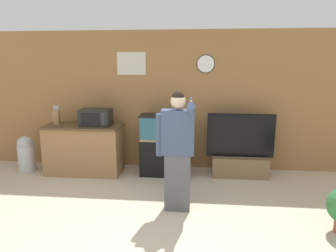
{
  "coord_description": "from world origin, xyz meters",
  "views": [
    {
      "loc": [
        0.83,
        -2.74,
        1.99
      ],
      "look_at": [
        0.4,
        1.75,
        1.05
      ],
      "focal_mm": 32.0,
      "sensor_mm": 36.0,
      "label": 1
    }
  ],
  "objects_px": {
    "person_standing": "(177,150)",
    "trash_bin": "(26,153)",
    "tv_on_stand": "(240,158)",
    "counter_island": "(84,149)",
    "microwave": "(96,117)",
    "aquarium_on_stand": "(165,145)",
    "knife_block": "(57,117)"
  },
  "relations": [
    {
      "from": "person_standing",
      "to": "trash_bin",
      "type": "xyz_separation_m",
      "value": [
        -2.92,
        1.25,
        -0.51
      ]
    },
    {
      "from": "tv_on_stand",
      "to": "person_standing",
      "type": "bearing_deg",
      "value": -126.89
    },
    {
      "from": "counter_island",
      "to": "microwave",
      "type": "distance_m",
      "value": 0.64
    },
    {
      "from": "microwave",
      "to": "person_standing",
      "type": "xyz_separation_m",
      "value": [
        1.56,
        -1.29,
        -0.19
      ]
    },
    {
      "from": "aquarium_on_stand",
      "to": "trash_bin",
      "type": "bearing_deg",
      "value": -178.36
    },
    {
      "from": "microwave",
      "to": "trash_bin",
      "type": "relative_size",
      "value": 0.79
    },
    {
      "from": "knife_block",
      "to": "tv_on_stand",
      "type": "height_order",
      "value": "knife_block"
    },
    {
      "from": "knife_block",
      "to": "trash_bin",
      "type": "bearing_deg",
      "value": -176.5
    },
    {
      "from": "microwave",
      "to": "person_standing",
      "type": "height_order",
      "value": "person_standing"
    },
    {
      "from": "counter_island",
      "to": "trash_bin",
      "type": "bearing_deg",
      "value": -179.36
    },
    {
      "from": "tv_on_stand",
      "to": "person_standing",
      "type": "distance_m",
      "value": 1.81
    },
    {
      "from": "tv_on_stand",
      "to": "person_standing",
      "type": "height_order",
      "value": "person_standing"
    },
    {
      "from": "tv_on_stand",
      "to": "trash_bin",
      "type": "relative_size",
      "value": 1.75
    },
    {
      "from": "knife_block",
      "to": "trash_bin",
      "type": "distance_m",
      "value": 0.93
    },
    {
      "from": "aquarium_on_stand",
      "to": "trash_bin",
      "type": "distance_m",
      "value": 2.62
    },
    {
      "from": "aquarium_on_stand",
      "to": "trash_bin",
      "type": "height_order",
      "value": "aquarium_on_stand"
    },
    {
      "from": "microwave",
      "to": "tv_on_stand",
      "type": "xyz_separation_m",
      "value": [
        2.6,
        0.09,
        -0.72
      ]
    },
    {
      "from": "counter_island",
      "to": "knife_block",
      "type": "distance_m",
      "value": 0.77
    },
    {
      "from": "knife_block",
      "to": "person_standing",
      "type": "relative_size",
      "value": 0.22
    },
    {
      "from": "knife_block",
      "to": "trash_bin",
      "type": "relative_size",
      "value": 0.53
    },
    {
      "from": "knife_block",
      "to": "counter_island",
      "type": "bearing_deg",
      "value": -2.96
    },
    {
      "from": "counter_island",
      "to": "microwave",
      "type": "xyz_separation_m",
      "value": [
        0.24,
        0.03,
        0.6
      ]
    },
    {
      "from": "aquarium_on_stand",
      "to": "person_standing",
      "type": "distance_m",
      "value": 1.4
    },
    {
      "from": "microwave",
      "to": "trash_bin",
      "type": "bearing_deg",
      "value": -178.24
    },
    {
      "from": "aquarium_on_stand",
      "to": "knife_block",
      "type": "bearing_deg",
      "value": -178.95
    },
    {
      "from": "counter_island",
      "to": "person_standing",
      "type": "xyz_separation_m",
      "value": [
        1.8,
        -1.27,
        0.41
      ]
    },
    {
      "from": "microwave",
      "to": "counter_island",
      "type": "bearing_deg",
      "value": -173.0
    },
    {
      "from": "knife_block",
      "to": "aquarium_on_stand",
      "type": "distance_m",
      "value": 2.04
    },
    {
      "from": "person_standing",
      "to": "aquarium_on_stand",
      "type": "bearing_deg",
      "value": 103.06
    },
    {
      "from": "counter_island",
      "to": "aquarium_on_stand",
      "type": "height_order",
      "value": "aquarium_on_stand"
    },
    {
      "from": "counter_island",
      "to": "trash_bin",
      "type": "distance_m",
      "value": 1.13
    },
    {
      "from": "counter_island",
      "to": "person_standing",
      "type": "relative_size",
      "value": 0.85
    }
  ]
}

